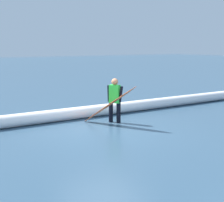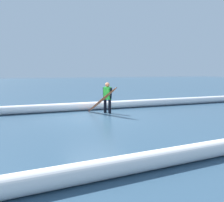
{
  "view_description": "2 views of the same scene",
  "coord_description": "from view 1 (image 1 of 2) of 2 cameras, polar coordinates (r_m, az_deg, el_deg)",
  "views": [
    {
      "loc": [
        5.04,
        8.46,
        2.54
      ],
      "look_at": [
        -0.32,
        0.03,
        0.85
      ],
      "focal_mm": 53.11,
      "sensor_mm": 36.0,
      "label": 1
    },
    {
      "loc": [
        2.81,
        9.86,
        2.0
      ],
      "look_at": [
        -0.55,
        0.76,
        0.75
      ],
      "focal_mm": 37.15,
      "sensor_mm": 36.0,
      "label": 2
    }
  ],
  "objects": [
    {
      "name": "ground_plane",
      "position": [
        10.17,
        -1.62,
        -4.85
      ],
      "size": [
        123.63,
        123.63,
        0.0
      ],
      "primitive_type": "plane",
      "color": "#2F4C63"
    },
    {
      "name": "surfer",
      "position": [
        10.87,
        0.47,
        0.5
      ],
      "size": [
        0.35,
        0.53,
        1.47
      ],
      "rotation": [
        0.0,
        0.0,
        5.28
      ],
      "color": "black",
      "rests_on": "ground_plane"
    },
    {
      "name": "surfboard",
      "position": [
        10.51,
        -0.5,
        -0.68
      ],
      "size": [
        1.1,
        1.9,
        1.36
      ],
      "color": "#E55926",
      "rests_on": "ground_plane"
    },
    {
      "name": "wave_crest_foreground",
      "position": [
        11.72,
        -4.72,
        -1.91
      ],
      "size": [
        22.75,
        0.51,
        0.41
      ],
      "primitive_type": "cylinder",
      "rotation": [
        0.0,
        1.57,
        -0.0
      ],
      "color": "white",
      "rests_on": "ground_plane"
    }
  ]
}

